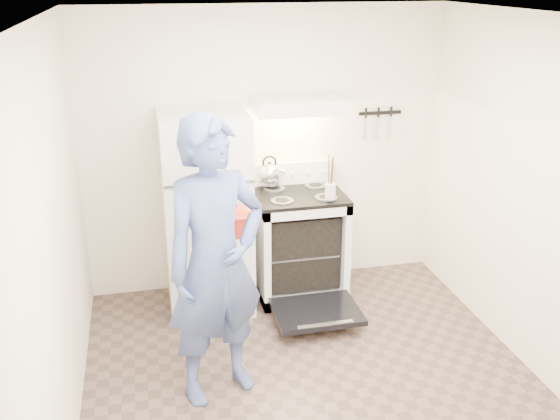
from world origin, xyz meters
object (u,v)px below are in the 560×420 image
at_px(stove_body, 299,245).
at_px(dutch_oven, 235,222).
at_px(person, 216,263).
at_px(refrigerator, 206,213).
at_px(tea_kettle, 269,172).

bearing_deg(stove_body, dutch_oven, -128.81).
xyz_separation_m(stove_body, person, (-0.88, -1.26, 0.52)).
bearing_deg(dutch_oven, person, -115.62).
xyz_separation_m(person, dutch_oven, (0.19, 0.40, 0.11)).
height_order(refrigerator, tea_kettle, refrigerator).
relative_size(refrigerator, person, 0.87).
distance_m(refrigerator, dutch_oven, 0.88).
distance_m(stove_body, dutch_oven, 1.27).
xyz_separation_m(tea_kettle, person, (-0.67, -1.48, -0.12)).
relative_size(tea_kettle, person, 0.15).
height_order(stove_body, dutch_oven, dutch_oven).
relative_size(person, dutch_oven, 5.26).
distance_m(stove_body, person, 1.62).
height_order(stove_body, tea_kettle, tea_kettle).
xyz_separation_m(stove_body, tea_kettle, (-0.22, 0.22, 0.63)).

